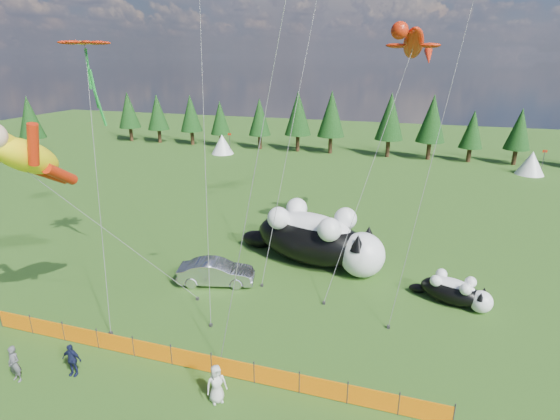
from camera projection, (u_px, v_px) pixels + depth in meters
The scene contains 14 objects.
ground at pixel (220, 331), 22.35m from camera, with size 160.00×160.00×0.00m, color #103509.
safety_fence at pixel (191, 360), 19.48m from camera, with size 22.06×0.06×1.10m.
tree_line at pixel (353, 127), 61.57m from camera, with size 90.00×4.00×8.00m, color black, non-canonical shape.
festival_tents at pixel (434, 157), 54.83m from camera, with size 50.00×3.20×2.80m, color white, non-canonical shape.
cat_large at pixel (316, 238), 29.21m from camera, with size 10.62×5.84×3.91m.
cat_small at pixel (455, 291), 24.62m from camera, with size 4.50×2.68×1.68m.
car at pixel (216, 272), 26.83m from camera, with size 1.62×4.65×1.53m, color #BBBBC0.
spectator_a at pixel (14, 364), 18.69m from camera, with size 0.62×0.41×1.70m, color #505155.
spectator_c at pixel (72, 360), 19.06m from camera, with size 0.91×0.47×1.55m, color #161B3D.
spectator_e at pixel (216, 384), 17.54m from camera, with size 0.83×0.54×1.70m, color silver.
superhero_kite at pixel (27, 157), 19.54m from camera, with size 8.01×7.45×12.42m.
gecko_kite at pixel (413, 44), 26.72m from camera, with size 5.22×11.79×16.55m.
flower_kite at pixel (85, 46), 23.15m from camera, with size 5.31×6.99×15.20m.
diamond_kite_d at pixel (315, 9), 28.00m from camera, with size 1.62×8.74×18.93m.
Camera 1 is at (8.60, -17.26, 13.27)m, focal length 28.00 mm.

